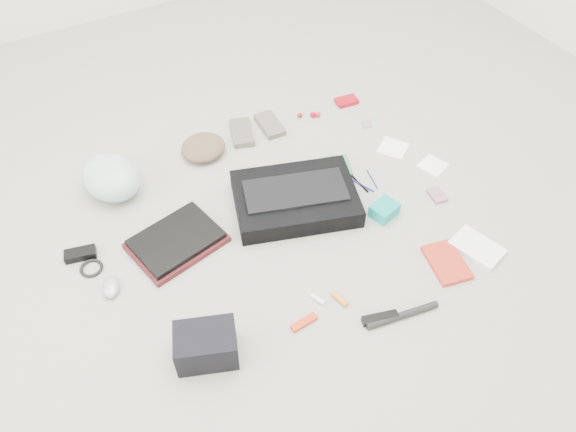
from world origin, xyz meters
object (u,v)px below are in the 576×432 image
messenger_bag (295,198)px  accordion_wallet (384,210)px  laptop (176,239)px  bike_helmet (111,178)px  camera_bag (206,345)px  book_red (447,262)px

messenger_bag → accordion_wallet: 0.37m
laptop → accordion_wallet: accordion_wallet is taller
accordion_wallet → laptop: bearing=146.5°
bike_helmet → accordion_wallet: bearing=-55.4°
camera_bag → book_red: (0.95, -0.09, -0.06)m
laptop → bike_helmet: bearing=94.3°
messenger_bag → book_red: bearing=-39.6°
camera_bag → accordion_wallet: size_ratio=1.89×
messenger_bag → camera_bag: 0.75m
accordion_wallet → book_red: bearing=-95.1°
accordion_wallet → camera_bag: bearing=179.6°
bike_helmet → book_red: (0.98, -1.00, -0.07)m
laptop → accordion_wallet: size_ratio=3.00×
laptop → book_red: laptop is taller
bike_helmet → camera_bag: bike_helmet is taller
bike_helmet → accordion_wallet: size_ratio=2.59×
bike_helmet → accordion_wallet: 1.14m
messenger_bag → book_red: 0.65m
accordion_wallet → bike_helmet: bearing=128.9°
bike_helmet → messenger_bag: bearing=-54.8°
bike_helmet → camera_bag: (0.03, -0.91, -0.02)m
laptop → book_red: 1.05m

